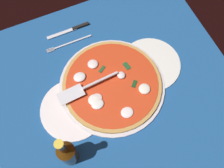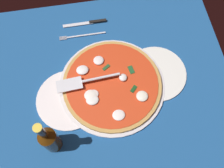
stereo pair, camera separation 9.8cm
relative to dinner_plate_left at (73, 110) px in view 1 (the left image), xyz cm
name	(u,v)px [view 1 (the left image)]	position (x,y,z in cm)	size (l,w,h in cm)	color
ground_plane	(115,100)	(15.86, -2.56, -1.00)	(94.93, 94.93, 0.80)	#1C4E89
checker_pattern	(115,100)	(15.86, -2.56, -0.55)	(94.93, 94.93, 0.10)	white
pizza_pan	(112,86)	(16.97, 2.91, 0.09)	(40.07, 40.07, 1.18)	silver
dinner_plate_left	(73,110)	(0.00, 0.00, 0.00)	(23.78, 23.78, 1.00)	white
dinner_plate_right	(151,64)	(34.67, 5.29, 0.00)	(23.51, 23.51, 1.00)	silver
pizza	(112,85)	(16.77, 2.82, 1.54)	(37.33, 37.33, 2.97)	tan
pizza_server	(86,87)	(7.40, 4.69, 3.98)	(23.82, 5.46, 1.00)	silver
place_setting_far	(71,36)	(10.25, 30.28, -0.15)	(20.98, 13.11, 1.40)	silver
beer_bottle	(67,153)	(-6.42, -15.47, 8.02)	(5.87, 5.87, 23.30)	#4E2B0B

